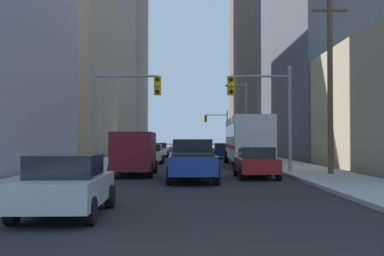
{
  "coord_description": "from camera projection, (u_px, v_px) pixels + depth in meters",
  "views": [
    {
      "loc": [
        -0.25,
        -5.84,
        1.91
      ],
      "look_at": [
        0.0,
        25.5,
        2.63
      ],
      "focal_mm": 44.84,
      "sensor_mm": 36.0,
      "label": 1
    }
  ],
  "objects": [
    {
      "name": "sidewalk_left",
      "position": [
        133.0,
        155.0,
        55.73
      ],
      "size": [
        3.67,
        160.0,
        0.15
      ],
      "primitive_type": "cube",
      "color": "#9E9E99",
      "rests_on": "ground"
    },
    {
      "name": "sidewalk_right",
      "position": [
        247.0,
        155.0,
        55.84
      ],
      "size": [
        3.67,
        160.0,
        0.15
      ],
      "primitive_type": "cube",
      "color": "#9E9E99",
      "rests_on": "ground"
    },
    {
      "name": "city_bus",
      "position": [
        247.0,
        139.0,
        34.22
      ],
      "size": [
        2.86,
        11.57,
        3.4
      ],
      "color": "silver",
      "rests_on": "ground"
    },
    {
      "name": "pickup_truck_blue",
      "position": [
        193.0,
        161.0,
        21.73
      ],
      "size": [
        2.2,
        5.4,
        1.9
      ],
      "color": "navy",
      "rests_on": "ground"
    },
    {
      "name": "cargo_van_maroon",
      "position": [
        135.0,
        151.0,
        25.05
      ],
      "size": [
        2.16,
        5.26,
        2.26
      ],
      "color": "maroon",
      "rests_on": "ground"
    },
    {
      "name": "sedan_silver",
      "position": [
        66.0,
        185.0,
        11.89
      ],
      "size": [
        1.95,
        4.24,
        1.52
      ],
      "color": "#B7BABF",
      "rests_on": "ground"
    },
    {
      "name": "sedan_red",
      "position": [
        256.0,
        162.0,
        23.41
      ],
      "size": [
        1.95,
        4.22,
        1.52
      ],
      "color": "maroon",
      "rests_on": "ground"
    },
    {
      "name": "sedan_beige",
      "position": [
        151.0,
        154.0,
        37.41
      ],
      "size": [
        1.95,
        4.22,
        1.52
      ],
      "color": "#C6B793",
      "rests_on": "ground"
    },
    {
      "name": "sedan_navy",
      "position": [
        222.0,
        151.0,
        46.91
      ],
      "size": [
        1.95,
        4.23,
        1.52
      ],
      "color": "#141E4C",
      "rests_on": "ground"
    },
    {
      "name": "sedan_white",
      "position": [
        159.0,
        150.0,
        50.19
      ],
      "size": [
        1.95,
        4.22,
        1.52
      ],
      "color": "white",
      "rests_on": "ground"
    },
    {
      "name": "traffic_signal_near_left",
      "position": [
        124.0,
        101.0,
        26.51
      ],
      "size": [
        3.73,
        0.44,
        6.0
      ],
      "color": "gray",
      "rests_on": "ground"
    },
    {
      "name": "traffic_signal_near_right",
      "position": [
        263.0,
        101.0,
        26.57
      ],
      "size": [
        3.56,
        0.44,
        6.0
      ],
      "color": "gray",
      "rests_on": "ground"
    },
    {
      "name": "traffic_signal_far_right",
      "position": [
        217.0,
        124.0,
        69.3
      ],
      "size": [
        3.39,
        0.44,
        6.0
      ],
      "color": "gray",
      "rests_on": "ground"
    },
    {
      "name": "utility_pole_right",
      "position": [
        330.0,
        74.0,
        24.44
      ],
      "size": [
        2.2,
        0.28,
        9.91
      ],
      "color": "brown",
      "rests_on": "ground"
    },
    {
      "name": "street_lamp_right",
      "position": [
        243.0,
        113.0,
        47.4
      ],
      "size": [
        2.2,
        0.32,
        7.5
      ],
      "color": "gray",
      "rests_on": "ground"
    },
    {
      "name": "building_left_mid_office",
      "position": [
        7.0,
        37.0,
        54.0
      ],
      "size": [
        21.93,
        18.38,
        26.92
      ],
      "primitive_type": "cube",
      "color": "tan",
      "rests_on": "ground"
    },
    {
      "name": "building_right_mid_block",
      "position": [
        374.0,
        11.0,
        52.44
      ],
      "size": [
        21.72,
        28.91,
        31.9
      ],
      "primitive_type": "cube",
      "color": "#4C515B",
      "rests_on": "ground"
    },
    {
      "name": "building_right_far_highrise",
      "position": [
        282.0,
        21.0,
        99.83
      ],
      "size": [
        20.62,
        18.43,
        52.9
      ],
      "primitive_type": "cube",
      "color": "#66564C",
      "rests_on": "ground"
    }
  ]
}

